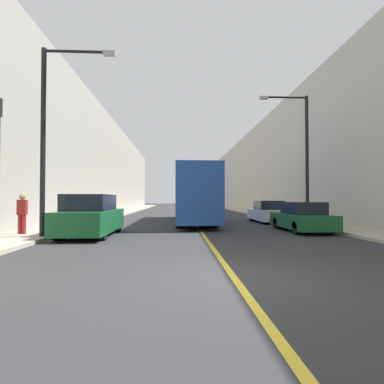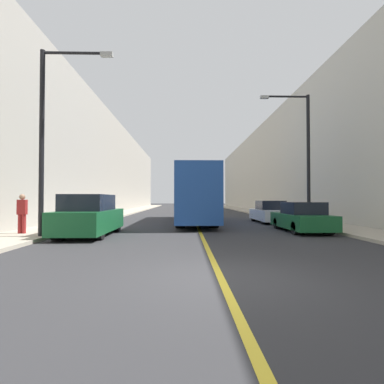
# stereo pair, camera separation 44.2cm
# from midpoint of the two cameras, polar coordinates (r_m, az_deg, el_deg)

# --- Properties ---
(ground_plane) EXTENTS (200.00, 200.00, 0.00)m
(ground_plane) POSITION_cam_midpoint_polar(r_m,az_deg,el_deg) (6.52, 7.57, -16.03)
(ground_plane) COLOR #2D2D30
(sidewalk_left) EXTENTS (2.66, 72.00, 0.14)m
(sidewalk_left) POSITION_cam_midpoint_polar(r_m,az_deg,el_deg) (36.88, -11.85, -3.74)
(sidewalk_left) COLOR #A89E8C
(sidewalk_left) RESTS_ON ground
(sidewalk_right) EXTENTS (2.66, 72.00, 0.14)m
(sidewalk_right) POSITION_cam_midpoint_polar(r_m,az_deg,el_deg) (37.28, 12.08, -3.71)
(sidewalk_right) COLOR #A89E8C
(sidewalk_right) RESTS_ON ground
(building_row_left) EXTENTS (4.00, 72.00, 11.31)m
(building_row_left) POSITION_cam_midpoint_polar(r_m,az_deg,el_deg) (37.80, -16.80, 4.83)
(building_row_left) COLOR gray
(building_row_left) RESTS_ON ground
(building_row_right) EXTENTS (4.00, 72.00, 11.20)m
(building_row_right) POSITION_cam_midpoint_polar(r_m,az_deg,el_deg) (38.36, 16.90, 4.66)
(building_row_right) COLOR #B7B2A3
(building_row_right) RESTS_ON ground
(road_center_line) EXTENTS (0.16, 72.00, 0.01)m
(road_center_line) POSITION_cam_midpoint_polar(r_m,az_deg,el_deg) (36.28, 0.18, -3.91)
(road_center_line) COLOR gold
(road_center_line) RESTS_ON ground
(bus) EXTENTS (2.44, 12.75, 3.56)m
(bus) POSITION_cam_midpoint_polar(r_m,az_deg,el_deg) (21.05, 1.11, -0.61)
(bus) COLOR #1E4793
(bus) RESTS_ON ground
(parked_suv_left) EXTENTS (2.00, 4.88, 1.85)m
(parked_suv_left) POSITION_cam_midpoint_polar(r_m,az_deg,el_deg) (14.18, -18.08, -4.47)
(parked_suv_left) COLOR #145128
(parked_suv_left) RESTS_ON ground
(car_right_near) EXTENTS (1.86, 4.46, 1.49)m
(car_right_near) POSITION_cam_midpoint_polar(r_m,az_deg,el_deg) (16.21, 20.90, -4.70)
(car_right_near) COLOR #145128
(car_right_near) RESTS_ON ground
(car_right_mid) EXTENTS (1.83, 4.50, 1.53)m
(car_right_mid) POSITION_cam_midpoint_polar(r_m,az_deg,el_deg) (21.59, 15.13, -3.83)
(car_right_mid) COLOR silver
(car_right_mid) RESTS_ON ground
(street_lamp_left) EXTENTS (2.98, 0.24, 7.67)m
(street_lamp_left) POSITION_cam_midpoint_polar(r_m,az_deg,el_deg) (13.80, -24.81, 10.94)
(street_lamp_left) COLOR black
(street_lamp_left) RESTS_ON sidewalk_left
(street_lamp_right) EXTENTS (2.98, 0.24, 7.76)m
(street_lamp_right) POSITION_cam_midpoint_polar(r_m,az_deg,el_deg) (19.35, 21.15, 7.55)
(street_lamp_right) COLOR black
(street_lamp_right) RESTS_ON sidewalk_right
(pedestrian) EXTENTS (0.38, 0.24, 1.72)m
(pedestrian) POSITION_cam_midpoint_polar(r_m,az_deg,el_deg) (15.03, -28.91, -3.53)
(pedestrian) COLOR maroon
(pedestrian) RESTS_ON sidewalk_left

